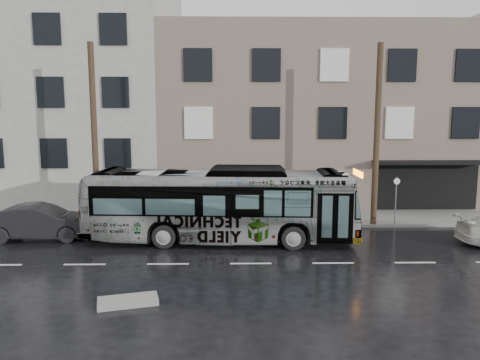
% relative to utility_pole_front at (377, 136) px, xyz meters
% --- Properties ---
extents(ground, '(120.00, 120.00, 0.00)m').
position_rel_utility_pole_front_xyz_m(ground, '(-6.50, -3.30, -4.65)').
color(ground, black).
rests_on(ground, ground).
extents(sidewalk, '(90.00, 3.60, 0.15)m').
position_rel_utility_pole_front_xyz_m(sidewalk, '(-6.50, 1.60, -4.58)').
color(sidewalk, gray).
rests_on(sidewalk, ground).
extents(building_taupe, '(20.00, 12.00, 11.00)m').
position_rel_utility_pole_front_xyz_m(building_taupe, '(-1.50, 9.40, 0.85)').
color(building_taupe, '#7C6D5F').
rests_on(building_taupe, ground).
extents(utility_pole_front, '(0.30, 0.30, 9.00)m').
position_rel_utility_pole_front_xyz_m(utility_pole_front, '(0.00, 0.00, 0.00)').
color(utility_pole_front, '#423221').
rests_on(utility_pole_front, sidewalk).
extents(utility_pole_rear, '(0.30, 0.30, 9.00)m').
position_rel_utility_pole_front_xyz_m(utility_pole_rear, '(-14.00, 0.00, 0.00)').
color(utility_pole_rear, '#423221').
rests_on(utility_pole_rear, sidewalk).
extents(sign_post, '(0.06, 0.06, 2.40)m').
position_rel_utility_pole_front_xyz_m(sign_post, '(1.10, 0.00, -3.30)').
color(sign_post, slate).
rests_on(sign_post, sidewalk).
extents(bus, '(12.26, 3.55, 3.37)m').
position_rel_utility_pole_front_xyz_m(bus, '(-7.74, -2.59, -2.96)').
color(bus, '#B2B2B2').
rests_on(bus, ground).
extents(dark_sedan, '(4.97, 1.93, 1.61)m').
position_rel_utility_pole_front_xyz_m(dark_sedan, '(-16.04, -2.11, -3.84)').
color(dark_sedan, black).
rests_on(dark_sedan, ground).
extents(slush_pile, '(1.95, 1.24, 0.18)m').
position_rel_utility_pole_front_xyz_m(slush_pile, '(-10.41, -9.57, -4.56)').
color(slush_pile, gray).
rests_on(slush_pile, ground).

